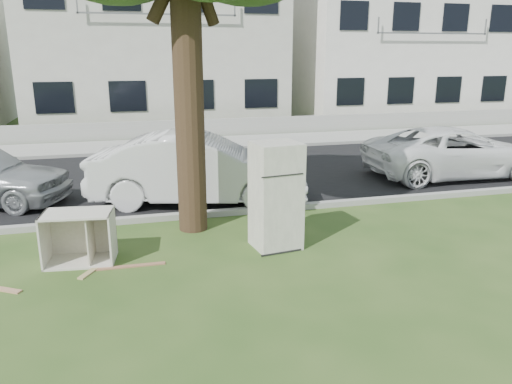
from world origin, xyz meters
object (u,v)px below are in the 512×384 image
object	(u,v)px
cabinet	(79,237)
car_right	(454,152)
car_center	(198,169)
fridge	(276,196)

from	to	relation	value
cabinet	car_right	xyz separation A→B (m)	(9.43, 3.55, 0.25)
car_center	car_right	size ratio (longest dim) A/B	0.98
fridge	cabinet	distance (m)	3.28
car_center	car_right	world-z (taller)	car_center
cabinet	car_center	size ratio (longest dim) A/B	0.23
cabinet	fridge	bearing A→B (deg)	4.05
cabinet	car_right	size ratio (longest dim) A/B	0.22
fridge	car_right	size ratio (longest dim) A/B	0.38
car_right	cabinet	bearing A→B (deg)	112.48
fridge	car_center	xyz separation A→B (m)	(-0.90, 2.99, -0.14)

